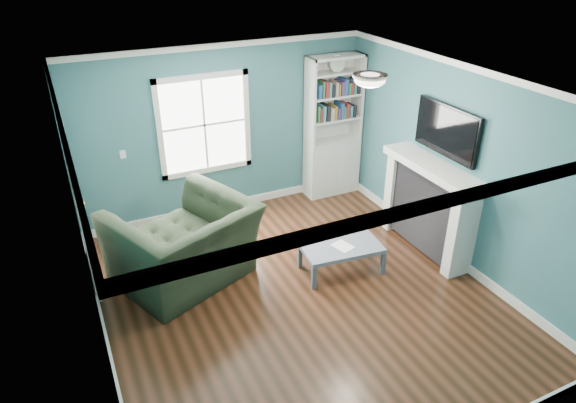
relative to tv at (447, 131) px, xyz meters
name	(u,v)px	position (x,y,z in m)	size (l,w,h in m)	color
floor	(297,295)	(-2.20, -0.20, -1.72)	(5.00, 5.00, 0.00)	black
room_walls	(299,179)	(-2.20, -0.20, -0.14)	(5.00, 5.00, 5.00)	#316B6B
trim	(298,207)	(-2.20, -0.20, -0.49)	(4.50, 5.00, 2.60)	white
window	(204,125)	(-2.50, 2.29, -0.27)	(1.40, 0.06, 1.50)	white
bookshelf	(332,141)	(-0.43, 2.10, -0.80)	(0.90, 0.35, 2.31)	silver
fireplace	(428,208)	(-0.12, 0.00, -1.09)	(0.44, 1.58, 1.30)	black
tv	(447,131)	(0.00, 0.00, 0.00)	(0.06, 1.10, 0.65)	black
door	(78,207)	(-4.42, 1.20, -0.65)	(0.12, 0.98, 2.17)	silver
ceiling_fixture	(370,79)	(-1.30, -0.10, 0.82)	(0.38, 0.38, 0.15)	white
light_switch	(123,154)	(-3.70, 2.28, -0.52)	(0.08, 0.01, 0.12)	white
recliner	(183,233)	(-3.32, 0.71, -1.03)	(1.58, 1.03, 1.38)	black
coffee_table	(342,249)	(-1.45, 0.04, -1.40)	(1.07, 0.66, 0.37)	#4E565D
paper_sheet	(343,246)	(-1.44, 0.02, -1.35)	(0.20, 0.26, 0.00)	white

